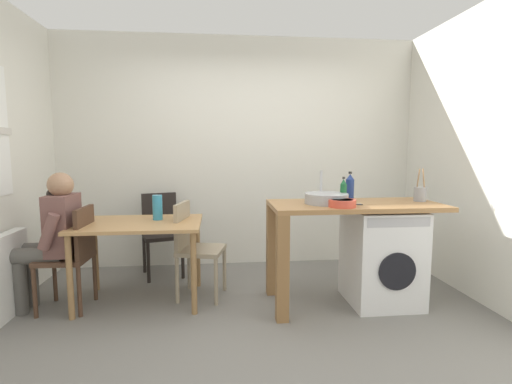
{
  "coord_description": "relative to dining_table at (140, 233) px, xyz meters",
  "views": [
    {
      "loc": [
        -0.27,
        -2.81,
        1.4
      ],
      "look_at": [
        0.07,
        0.45,
        1.02
      ],
      "focal_mm": 26.46,
      "sensor_mm": 36.0,
      "label": 1
    }
  ],
  "objects": [
    {
      "name": "ground_plane",
      "position": [
        0.97,
        -0.63,
        -0.64
      ],
      "size": [
        5.46,
        5.46,
        0.0
      ],
      "primitive_type": "plane",
      "color": "slate"
    },
    {
      "name": "tap",
      "position": [
        1.66,
        -0.07,
        0.42
      ],
      "size": [
        0.02,
        0.02,
        0.28
      ],
      "primitive_type": "cylinder",
      "color": "#B2B2B7",
      "rests_on": "kitchen_counter"
    },
    {
      "name": "chair_spare_by_wall",
      "position": [
        0.08,
        0.77,
        -0.14
      ],
      "size": [
        0.5,
        0.5,
        0.9
      ],
      "rotation": [
        0.0,
        0.0,
        3.44
      ],
      "color": "black",
      "rests_on": "ground_plane"
    },
    {
      "name": "kitchen_counter",
      "position": [
        1.71,
        -0.25,
        0.12
      ],
      "size": [
        1.5,
        0.68,
        0.92
      ],
      "color": "#9E7042",
      "rests_on": "ground_plane"
    },
    {
      "name": "washing_machine",
      "position": [
        2.18,
        -0.25,
        -0.21
      ],
      "size": [
        0.6,
        0.61,
        0.86
      ],
      "color": "white",
      "rests_on": "ground_plane"
    },
    {
      "name": "bottle_tall_green",
      "position": [
        1.83,
        -0.18,
        0.38
      ],
      "size": [
        0.06,
        0.06,
        0.23
      ],
      "color": "#19592D",
      "rests_on": "kitchen_counter"
    },
    {
      "name": "wall_back",
      "position": [
        0.97,
        1.12,
        0.71
      ],
      "size": [
        4.6,
        0.1,
        2.7
      ],
      "primitive_type": "cube",
      "color": "silver",
      "rests_on": "ground_plane"
    },
    {
      "name": "chair_person_seat",
      "position": [
        -0.55,
        -0.1,
        -0.14
      ],
      "size": [
        0.42,
        0.42,
        0.9
      ],
      "rotation": [
        0.0,
        0.0,
        1.53
      ],
      "color": "#4C3323",
      "rests_on": "ground_plane"
    },
    {
      "name": "chair_opposite",
      "position": [
        0.48,
        0.07,
        -0.14
      ],
      "size": [
        0.48,
        0.48,
        0.9
      ],
      "rotation": [
        0.0,
        0.0,
        -1.8
      ],
      "color": "gray",
      "rests_on": "ground_plane"
    },
    {
      "name": "vase",
      "position": [
        0.15,
        0.1,
        0.21
      ],
      "size": [
        0.09,
        0.09,
        0.23
      ],
      "primitive_type": "cylinder",
      "color": "teal",
      "rests_on": "dining_table"
    },
    {
      "name": "dining_table",
      "position": [
        0.0,
        0.0,
        0.0
      ],
      "size": [
        1.1,
        0.76,
        0.74
      ],
      "color": "tan",
      "rests_on": "ground_plane"
    },
    {
      "name": "bottle_squat_brown",
      "position": [
        1.96,
        0.02,
        0.4
      ],
      "size": [
        0.08,
        0.08,
        0.26
      ],
      "color": "navy",
      "rests_on": "kitchen_counter"
    },
    {
      "name": "utensil_crock",
      "position": [
        2.55,
        -0.2,
        0.35
      ],
      "size": [
        0.11,
        0.11,
        0.3
      ],
      "color": "gray",
      "rests_on": "kitchen_counter"
    },
    {
      "name": "scissors",
      "position": [
        1.87,
        -0.35,
        0.28
      ],
      "size": [
        0.15,
        0.06,
        0.01
      ],
      "color": "#B2B2B7",
      "rests_on": "kitchen_counter"
    },
    {
      "name": "mixing_bowl",
      "position": [
        1.73,
        -0.45,
        0.31
      ],
      "size": [
        0.23,
        0.23,
        0.06
      ],
      "color": "#D84C38",
      "rests_on": "kitchen_counter"
    },
    {
      "name": "seated_person",
      "position": [
        -0.71,
        -0.1,
        0.03
      ],
      "size": [
        0.5,
        0.52,
        1.2
      ],
      "rotation": [
        0.0,
        0.0,
        1.53
      ],
      "color": "#595651",
      "rests_on": "ground_plane"
    },
    {
      "name": "sink_basin",
      "position": [
        1.66,
        -0.25,
        0.32
      ],
      "size": [
        0.38,
        0.38,
        0.09
      ],
      "primitive_type": "cylinder",
      "color": "#9EA0A5",
      "rests_on": "kitchen_counter"
    }
  ]
}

